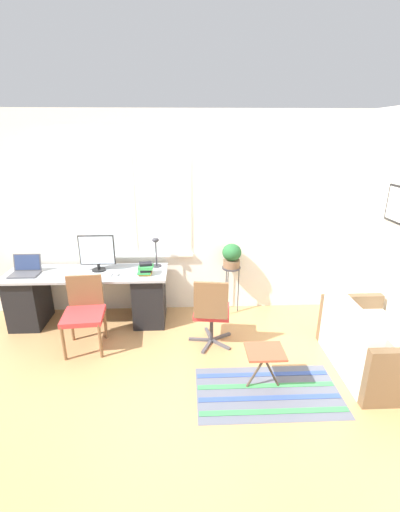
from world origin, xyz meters
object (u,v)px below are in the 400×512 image
object	(u,v)px
office_chair_swivel	(211,311)
potted_plant	(232,255)
laptop	(26,270)
book_stack	(146,269)
desk_lamp	(156,248)
desk_chair_wooden	(84,311)
couch_loveseat	(369,346)
keyboard	(94,275)
plant_stand	(231,273)
monitor	(97,252)
folding_stool	(265,354)
mouse	(118,274)

from	to	relation	value
office_chair_swivel	potted_plant	bearing A→B (deg)	-104.89
laptop	book_stack	size ratio (longest dim) A/B	1.75
desk_lamp	desk_chair_wooden	distance (m)	1.20
book_stack	couch_loveseat	size ratio (longest dim) A/B	0.17
keyboard	plant_stand	distance (m)	1.81
monitor	office_chair_swivel	xyz separation A→B (m)	(1.43, -0.67, -0.52)
office_chair_swivel	couch_loveseat	distance (m)	1.73
monitor	keyboard	distance (m)	0.31
desk_chair_wooden	folding_stool	distance (m)	2.11
couch_loveseat	plant_stand	size ratio (longest dim) A/B	1.73
mouse	office_chair_swivel	xyz separation A→B (m)	(1.15, -0.49, -0.28)
monitor	keyboard	bearing A→B (deg)	-96.42
folding_stool	monitor	bearing A→B (deg)	143.13
monitor	plant_stand	world-z (taller)	monitor
keyboard	desk_chair_wooden	world-z (taller)	desk_chair_wooden
couch_loveseat	folding_stool	xyz separation A→B (m)	(-1.18, -0.25, 0.11)
mouse	plant_stand	size ratio (longest dim) A/B	0.10
office_chair_swivel	potted_plant	distance (m)	0.96
desk_chair_wooden	plant_stand	distance (m)	1.97
office_chair_swivel	folding_stool	world-z (taller)	office_chair_swivel
desk_lamp	potted_plant	bearing A→B (deg)	1.07
monitor	potted_plant	size ratio (longest dim) A/B	1.44
desk_chair_wooden	couch_loveseat	xyz separation A→B (m)	(3.13, -0.56, -0.19)
monitor	book_stack	bearing A→B (deg)	-13.84
desk_lamp	plant_stand	distance (m)	1.09
book_stack	plant_stand	distance (m)	1.19
laptop	desk_lamp	distance (m)	1.67
mouse	potted_plant	distance (m)	1.52
potted_plant	couch_loveseat	bearing A→B (deg)	-44.81
potted_plant	laptop	bearing A→B (deg)	-175.30
monitor	keyboard	world-z (taller)	monitor
monitor	mouse	distance (m)	0.40
mouse	folding_stool	distance (m)	2.07
monitor	mouse	xyz separation A→B (m)	(0.28, -0.18, -0.23)
laptop	potted_plant	xyz separation A→B (m)	(2.66, 0.22, 0.08)
plant_stand	folding_stool	size ratio (longest dim) A/B	1.58
office_chair_swivel	desk_lamp	bearing A→B (deg)	-41.56
monitor	folding_stool	bearing A→B (deg)	-36.87
keyboard	potted_plant	distance (m)	1.81
laptop	couch_loveseat	bearing A→B (deg)	-15.36
book_stack	desk_lamp	bearing A→B (deg)	66.50
monitor	potted_plant	world-z (taller)	monitor
mouse	couch_loveseat	world-z (taller)	mouse
folding_stool	potted_plant	bearing A→B (deg)	95.01
couch_loveseat	plant_stand	distance (m)	1.89
couch_loveseat	potted_plant	distance (m)	1.95
desk_chair_wooden	office_chair_swivel	world-z (taller)	office_chair_swivel
desk_lamp	folding_stool	size ratio (longest dim) A/B	0.92
couch_loveseat	folding_stool	size ratio (longest dim) A/B	2.73
desk_chair_wooden	office_chair_swivel	bearing A→B (deg)	-6.69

